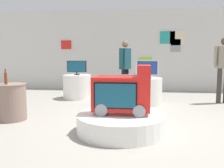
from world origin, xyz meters
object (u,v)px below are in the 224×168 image
Objects in this scene: display_pedestal_center_rear at (147,91)px; bottle_on_side_table at (6,78)px; tv_on_left_rear at (77,67)px; side_table_round at (12,102)px; shopper_browsing_near_truck at (125,64)px; main_display_pedestal at (121,123)px; novelty_firetruck_tv at (122,95)px; display_pedestal_left_rear at (77,87)px; shopper_browsing_rear at (224,65)px; tv_on_center_rear at (147,69)px.

display_pedestal_center_rear is 2.64× the size of bottle_on_side_table.
side_table_round is at bearing -104.34° from tv_on_left_rear.
shopper_browsing_near_truck reaches higher than tv_on_left_rear.
side_table_round is 2.42× the size of bottle_on_side_table.
main_display_pedestal is 2.43m from bottle_on_side_table.
tv_on_left_rear is at bearing 117.55° from novelty_firetruck_tv.
display_pedestal_center_rear is at bearing -17.62° from display_pedestal_left_rear.
display_pedestal_left_rear is at bearing -169.49° from shopper_browsing_near_truck.
main_display_pedestal is at bearing -100.44° from display_pedestal_center_rear.
tv_on_left_rear is (-0.00, -0.00, 0.58)m from display_pedestal_left_rear.
shopper_browsing_rear is at bearing 11.57° from display_pedestal_center_rear.
display_pedestal_left_rear is 2.12m from display_pedestal_center_rear.
novelty_firetruck_tv is 3.75m from shopper_browsing_rear.
display_pedestal_left_rear is 1.13× the size of side_table_round.
display_pedestal_left_rear is 4.09m from shopper_browsing_rear.
main_display_pedestal is at bearing 160.42° from novelty_firetruck_tv.
side_table_round is (-0.65, -2.55, 0.02)m from display_pedestal_left_rear.
tv_on_center_rear reaches higher than bottle_on_side_table.
shopper_browsing_near_truck is (1.40, 0.26, 0.07)m from tv_on_left_rear.
shopper_browsing_rear is (2.00, 0.41, 0.68)m from display_pedestal_center_rear.
shopper_browsing_near_truck is at bearing 124.79° from display_pedestal_center_rear.
shopper_browsing_rear reaches higher than side_table_round.
novelty_firetruck_tv is 2.36m from bottle_on_side_table.
bottle_on_side_table is 0.17× the size of shopper_browsing_rear.
side_table_round reaches higher than main_display_pedestal.
shopper_browsing_rear is (2.00, 0.41, 0.09)m from tv_on_center_rear.
display_pedestal_left_rear is 2.72× the size of bottle_on_side_table.
novelty_firetruck_tv is at bearing -11.19° from bottle_on_side_table.
side_table_round is at bearing -104.33° from display_pedestal_left_rear.
tv_on_left_rear reaches higher than main_display_pedestal.
shopper_browsing_near_truck is (-0.18, 3.32, 0.84)m from main_display_pedestal.
display_pedestal_center_rear is at bearing 105.57° from tv_on_center_rear.
novelty_firetruck_tv reaches higher than tv_on_left_rear.
novelty_firetruck_tv is 3.35m from shopper_browsing_near_truck.
display_pedestal_left_rear is (-1.58, 3.06, 0.19)m from main_display_pedestal.
side_table_round is at bearing -144.62° from tv_on_center_rear.
bottle_on_side_table is (-2.73, -1.97, 0.50)m from display_pedestal_center_rear.
main_display_pedestal is 0.86× the size of shopper_browsing_rear.
display_pedestal_center_rear is 1.40× the size of tv_on_center_rear.
novelty_firetruck_tv is at bearing -130.59° from shopper_browsing_rear.
display_pedestal_center_rear is 1.28m from shopper_browsing_near_truck.
novelty_firetruck_tv is 1.31× the size of side_table_round.
tv_on_center_rear is 3.37m from bottle_on_side_table.
main_display_pedestal is at bearing -86.87° from shopper_browsing_near_truck.
bottle_on_side_table reaches higher than main_display_pedestal.
display_pedestal_center_rear is 1.09× the size of side_table_round.
display_pedestal_left_rear is 0.47× the size of shopper_browsing_rear.
display_pedestal_center_rear is at bearing 80.03° from novelty_firetruck_tv.
novelty_firetruck_tv is 2.32m from side_table_round.
novelty_firetruck_tv reaches higher than main_display_pedestal.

